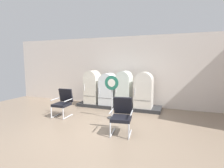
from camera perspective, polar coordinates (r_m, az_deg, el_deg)
ground at (r=5.23m, az=-8.96°, el=-15.70°), size 12.00×10.00×0.05m
back_wall at (r=8.22m, az=3.42°, el=4.23°), size 11.76×0.12×3.14m
display_plinth at (r=7.84m, az=1.98°, el=-7.11°), size 3.68×0.95×0.14m
refrigerator_0 at (r=8.01m, az=-6.41°, el=-0.61°), size 0.60×0.63×1.48m
refrigerator_1 at (r=7.74m, az=-1.30°, el=-1.32°), size 0.67×0.69×1.37m
refrigerator_2 at (r=7.50m, az=3.90°, el=-1.08°), size 0.60×0.71×1.48m
refrigerator_3 at (r=7.30m, az=10.22°, el=-1.59°), size 0.71×0.68×1.46m
armchair_left at (r=6.80m, az=-15.50°, el=-5.48°), size 0.62×0.71×1.00m
armchair_right at (r=5.02m, az=3.20°, el=-9.71°), size 0.67×0.76×1.00m
sign_stand at (r=6.22m, az=-0.10°, el=-4.07°), size 0.50×0.32×1.53m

